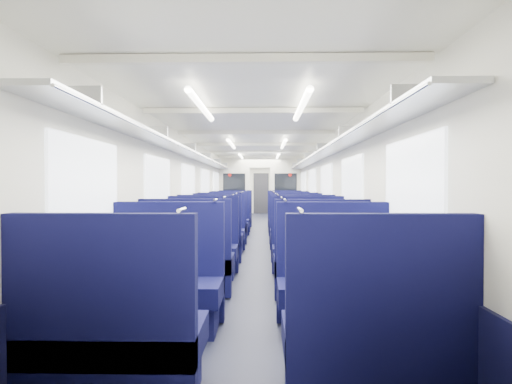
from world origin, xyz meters
The scene contains 33 objects.
floor centered at (0.00, 0.00, 0.00)m, with size 2.80×18.00×0.01m, color black.
ceiling centered at (0.00, 0.00, 2.35)m, with size 2.80×18.00×0.01m, color white.
wall_left centered at (-1.40, 0.00, 1.18)m, with size 0.02×18.00×2.35m, color silver.
dado_left centered at (-1.39, 0.00, 0.35)m, with size 0.03×17.90×0.70m, color #0F1033.
wall_right centered at (1.40, 0.00, 1.18)m, with size 0.02×18.00×2.35m, color silver.
dado_right centered at (1.39, 0.00, 0.35)m, with size 0.03×17.90×0.70m, color #0F1033.
wall_far centered at (0.00, 9.00, 1.18)m, with size 2.80×0.02×2.35m, color silver.
luggage_rack_left centered at (-1.21, 0.00, 1.97)m, with size 0.36×17.40×0.18m.
luggage_rack_right centered at (1.21, 0.00, 1.97)m, with size 0.36×17.40×0.18m.
windows centered at (0.00, -0.46, 1.42)m, with size 2.78×15.60×0.75m.
ceiling_fittings centered at (0.00, -0.26, 2.29)m, with size 2.70×16.06×0.11m.
end_door centered at (0.00, 8.94, 1.00)m, with size 0.75×0.06×2.00m, color black.
bulkhead centered at (0.00, 2.69, 1.23)m, with size 2.80×0.10×2.35m.
seat_0 centered at (-0.83, -8.40, 0.39)m, with size 1.13×0.63×1.26m.
seat_1 centered at (0.83, -8.39, 0.39)m, with size 1.13×0.63×1.26m.
seat_2 centered at (-0.83, -7.06, 0.39)m, with size 1.13×0.63×1.26m.
seat_3 centered at (0.83, -7.07, 0.39)m, with size 1.13×0.63×1.26m.
seat_4 centered at (-0.83, -5.87, 0.39)m, with size 1.13×0.63×1.26m.
seat_5 centered at (0.83, -5.97, 0.39)m, with size 1.13×0.63×1.26m.
seat_6 centered at (-0.83, -4.82, 0.39)m, with size 1.13×0.63×1.26m.
seat_7 centered at (0.83, -4.87, 0.39)m, with size 1.13×0.63×1.26m.
seat_8 centered at (-0.83, -3.70, 0.39)m, with size 1.13×0.63×1.26m.
seat_9 centered at (0.83, -3.64, 0.39)m, with size 1.13×0.63×1.26m.
seat_10 centered at (-0.83, -2.62, 0.39)m, with size 1.13×0.63×1.26m.
seat_11 centered at (0.83, -2.57, 0.39)m, with size 1.13×0.63×1.26m.
seat_12 centered at (-0.83, -1.48, 0.39)m, with size 1.13×0.63×1.26m.
seat_13 centered at (0.83, -1.43, 0.39)m, with size 1.13×0.63×1.26m.
seat_14 centered at (-0.83, -0.14, 0.39)m, with size 1.13×0.63×1.26m.
seat_15 centered at (0.83, -0.24, 0.39)m, with size 1.13×0.63×1.26m.
seat_16 centered at (-0.83, 1.01, 0.39)m, with size 1.13×0.63×1.26m.
seat_17 centered at (0.83, 0.84, 0.39)m, with size 1.13×0.63×1.26m.
seat_18 centered at (-0.83, 2.08, 0.39)m, with size 1.13×0.63×1.26m.
seat_19 centered at (0.83, 1.98, 0.39)m, with size 1.13×0.63×1.26m.
Camera 1 is at (0.14, -10.90, 1.39)m, focal length 28.01 mm.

